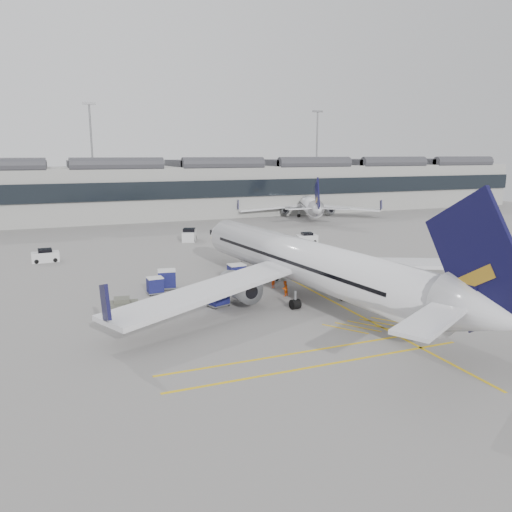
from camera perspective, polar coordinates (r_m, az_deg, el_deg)
name	(u,v)px	position (r m, az deg, el deg)	size (l,w,h in m)	color
ground	(234,314)	(44.30, -2.52, -6.61)	(220.00, 220.00, 0.00)	gray
terminal	(123,190)	(112.76, -14.91, 7.33)	(200.00, 20.45, 12.40)	#9E9E99
light_masts	(107,151)	(126.30, -16.70, 11.45)	(113.00, 0.60, 25.45)	slate
apron_markings	(288,278)	(56.87, 3.64, -2.49)	(0.25, 60.00, 0.01)	gold
airliner_main	(308,264)	(47.99, 6.02, -0.87)	(40.95, 45.00, 11.99)	silver
airliner_far	(308,204)	(112.79, 5.98, 5.93)	(30.21, 33.44, 9.34)	silver
belt_loader	(264,275)	(56.03, 0.97, -2.15)	(4.39, 2.80, 1.75)	beige
baggage_cart_a	(237,273)	(54.67, -2.22, -1.90)	(1.94, 1.61, 2.00)	gray
baggage_cart_b	(167,279)	(52.65, -10.15, -2.58)	(2.20, 1.92, 2.05)	gray
baggage_cart_c	(155,285)	(51.10, -11.46, -3.27)	(1.71, 1.44, 1.72)	gray
baggage_cart_d	(218,295)	(46.22, -4.37, -4.51)	(2.22, 2.02, 1.93)	gray
ramp_agent_a	(273,280)	(52.40, 2.01, -2.79)	(0.59, 0.39, 1.63)	red
ramp_agent_b	(285,288)	(49.48, 3.30, -3.72)	(0.75, 0.59, 1.55)	#FF5A0D
pushback_tug	(122,308)	(45.22, -15.05, -5.71)	(2.98, 2.06, 1.56)	#525447
safety_cone_nose	(234,253)	(69.96, -2.48, 0.40)	(0.34, 0.34, 0.47)	#F24C0A
safety_cone_engine	(350,271)	(59.89, 10.64, -1.73)	(0.32, 0.32, 0.45)	#F24C0A
service_van_left	(45,256)	(70.42, -22.94, 0.00)	(3.46, 1.89, 1.73)	silver
service_van_mid	(189,235)	(81.31, -7.63, 2.37)	(3.22, 4.36, 2.01)	silver
service_van_right	(307,238)	(79.14, 5.84, 2.04)	(3.43, 2.09, 1.66)	silver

